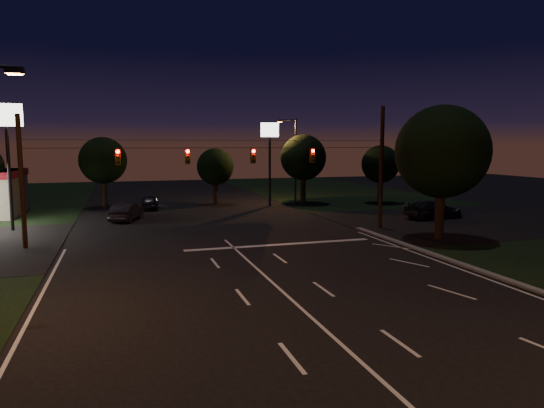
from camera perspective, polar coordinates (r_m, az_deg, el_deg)
name	(u,v)px	position (r m, az deg, el deg)	size (l,w,h in m)	color
ground	(301,308)	(18.92, 3.40, -12.12)	(140.00, 140.00, 0.00)	black
cross_street_right	(460,221)	(42.48, 21.28, -1.90)	(20.00, 16.00, 0.02)	black
center_line	(381,380)	(13.91, 12.73, -19.57)	(0.14, 40.00, 0.01)	silver
stop_bar	(280,244)	(30.36, 1.00, -4.79)	(12.00, 0.50, 0.01)	silver
utility_pole_right	(380,228)	(37.17, 12.56, -2.79)	(0.30, 0.30, 9.00)	black
utility_pole_left	(26,248)	(32.79, -26.99, -4.68)	(0.28, 0.28, 8.00)	black
signal_span	(221,155)	(32.32, -6.02, 5.71)	(24.00, 0.40, 1.56)	black
pole_sign_left_near	(7,134)	(39.46, -28.76, 7.26)	(2.20, 0.30, 9.10)	black
pole_sign_right	(270,145)	(48.88, -0.27, 7.01)	(1.80, 0.30, 8.40)	black
street_light_right_far	(293,154)	(51.81, 2.52, 5.90)	(2.20, 0.35, 9.00)	black
tree_right_near	(441,153)	(33.45, 19.25, 5.70)	(6.00, 6.00, 8.76)	black
tree_far_b	(103,161)	(50.89, -19.24, 4.79)	(4.60, 4.60, 6.98)	black
tree_far_c	(215,167)	(50.75, -6.71, 4.32)	(3.80, 3.80, 5.86)	black
tree_far_d	(303,158)	(51.28, 3.68, 5.41)	(4.80, 4.80, 7.30)	black
tree_far_e	(380,165)	(52.92, 12.60, 4.54)	(4.00, 4.00, 6.18)	black
car_oncoming_a	(149,202)	(48.29, -14.22, 0.20)	(1.63, 4.05, 1.38)	black
car_oncoming_b	(126,212)	(41.57, -16.77, -0.86)	(1.58, 4.53, 1.49)	black
car_cross	(433,210)	(43.01, 18.44, -0.64)	(2.16, 5.31, 1.54)	black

